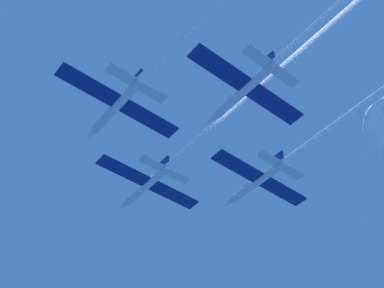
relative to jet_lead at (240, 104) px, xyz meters
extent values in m
cylinder|color=silver|center=(0.00, 18.59, -0.02)|extent=(1.05, 9.56, 1.05)
cone|color=silver|center=(0.00, 24.42, -0.02)|extent=(1.03, 2.10, 1.03)
ellipsoid|color=black|center=(0.00, 20.69, 0.43)|extent=(0.74, 1.91, 0.53)
cube|color=navy|center=(-4.16, 18.11, -0.02)|extent=(7.26, 2.10, 0.23)
cube|color=navy|center=(4.16, 18.11, -0.02)|extent=(7.26, 2.10, 0.23)
cube|color=navy|center=(0.00, 14.76, 1.27)|extent=(0.28, 1.72, 1.53)
cube|color=silver|center=(-2.16, 14.57, -0.02)|extent=(3.27, 1.26, 0.23)
cube|color=silver|center=(2.16, 14.57, -0.02)|extent=(3.27, 1.26, 0.23)
cylinder|color=white|center=(0.00, -10.08, -0.02)|extent=(0.95, 47.78, 0.95)
cylinder|color=silver|center=(-10.87, 9.07, 0.10)|extent=(1.05, 9.56, 1.05)
cone|color=silver|center=(-10.87, 14.90, 0.10)|extent=(1.03, 2.10, 1.03)
ellipsoid|color=black|center=(-10.87, 11.17, 0.55)|extent=(0.74, 1.91, 0.53)
cube|color=navy|center=(-15.03, 8.59, 0.10)|extent=(7.26, 2.10, 0.23)
cube|color=navy|center=(-6.71, 8.59, 0.10)|extent=(7.26, 2.10, 0.23)
cube|color=navy|center=(-10.87, 5.25, 1.39)|extent=(0.28, 1.72, 1.53)
cube|color=silver|center=(-13.03, 5.05, 0.10)|extent=(3.27, 1.26, 0.23)
cube|color=silver|center=(-8.71, 5.05, 0.10)|extent=(3.27, 1.26, 0.23)
cylinder|color=silver|center=(10.50, 7.96, -0.77)|extent=(1.05, 9.56, 1.05)
cone|color=silver|center=(10.50, 13.79, -0.77)|extent=(1.03, 2.10, 1.03)
ellipsoid|color=black|center=(10.50, 10.06, -0.32)|extent=(0.74, 1.91, 0.53)
cube|color=navy|center=(6.35, 7.48, -0.77)|extent=(7.26, 2.10, 0.23)
cube|color=navy|center=(14.66, 7.48, -0.77)|extent=(7.26, 2.10, 0.23)
cube|color=navy|center=(10.50, 4.14, 0.52)|extent=(0.28, 1.72, 1.53)
cube|color=silver|center=(8.34, 3.94, -0.77)|extent=(3.27, 1.26, 0.23)
cube|color=silver|center=(12.66, 3.94, -0.77)|extent=(3.27, 1.26, 0.23)
cylinder|color=silver|center=(-1.35, -2.19, -0.53)|extent=(1.05, 9.56, 1.05)
cone|color=silver|center=(-1.35, 3.63, -0.53)|extent=(1.03, 2.10, 1.03)
ellipsoid|color=black|center=(-1.35, -0.09, -0.08)|extent=(0.74, 1.91, 0.53)
cube|color=navy|center=(-5.51, -2.67, -0.53)|extent=(7.26, 2.10, 0.23)
cube|color=navy|center=(2.80, -2.67, -0.53)|extent=(7.26, 2.10, 0.23)
cube|color=navy|center=(-1.35, -6.02, 0.76)|extent=(0.28, 1.72, 1.53)
cube|color=silver|center=(-3.51, -6.21, -0.53)|extent=(3.27, 1.26, 0.23)
cube|color=silver|center=(0.81, -6.21, -0.53)|extent=(3.27, 1.26, 0.23)
camera|label=1|loc=(-27.69, -25.64, -42.98)|focal=46.36mm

